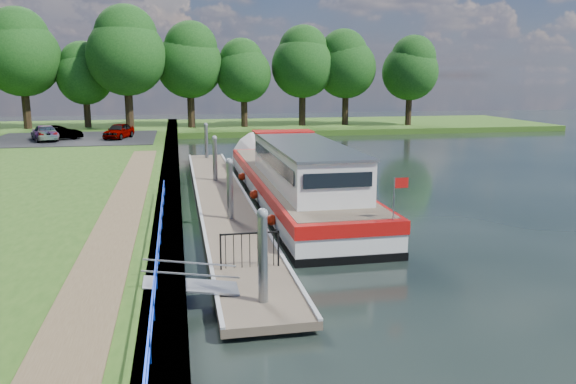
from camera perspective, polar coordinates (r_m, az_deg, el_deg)
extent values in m
plane|color=black|center=(15.79, -2.80, -11.69)|extent=(160.00, 160.00, 0.00)
cube|color=#473D2D|center=(29.93, -11.91, 0.15)|extent=(1.10, 90.00, 0.78)
cube|color=#2B4F16|center=(68.08, 0.75, 6.72)|extent=(60.00, 18.00, 0.60)
cube|color=brown|center=(23.12, -16.68, -2.46)|extent=(1.60, 40.00, 0.05)
cube|color=black|center=(53.37, -20.88, 5.10)|extent=(14.00, 12.00, 0.06)
cube|color=#0C2DBF|center=(18.00, -12.99, -4.03)|extent=(0.04, 18.00, 0.04)
cube|color=#0C2DBF|center=(18.10, -12.94, -5.09)|extent=(0.03, 18.00, 0.03)
cylinder|color=#0C2DBF|center=(11.56, -13.85, -15.01)|extent=(0.04, 0.04, 0.72)
cylinder|color=#0C2DBF|center=(13.38, -13.50, -11.18)|extent=(0.04, 0.04, 0.72)
cylinder|color=#0C2DBF|center=(15.25, -13.23, -8.28)|extent=(0.04, 0.04, 0.72)
cylinder|color=#0C2DBF|center=(17.14, -13.03, -6.02)|extent=(0.04, 0.04, 0.72)
cylinder|color=#0C2DBF|center=(19.06, -12.87, -4.20)|extent=(0.04, 0.04, 0.72)
cylinder|color=#0C2DBF|center=(20.99, -12.74, -2.72)|extent=(0.04, 0.04, 0.72)
cylinder|color=#0C2DBF|center=(22.93, -12.63, -1.49)|extent=(0.04, 0.04, 0.72)
cylinder|color=#0C2DBF|center=(24.88, -12.54, -0.46)|extent=(0.04, 0.04, 0.72)
cylinder|color=#0C2DBF|center=(26.84, -12.46, 0.43)|extent=(0.04, 0.04, 0.72)
cube|color=brown|center=(28.06, -6.73, -0.67)|extent=(2.50, 30.00, 0.24)
cube|color=#9EA0A3|center=(16.68, -3.32, -10.18)|extent=(2.30, 5.00, 0.30)
cube|color=#9EA0A3|center=(24.24, -5.95, -3.19)|extent=(2.30, 5.00, 0.30)
cube|color=#9EA0A3|center=(32.02, -7.30, 0.44)|extent=(2.30, 5.00, 0.30)
cube|color=#9EA0A3|center=(39.88, -8.12, 2.65)|extent=(2.30, 5.00, 0.30)
cube|color=#9EA0A3|center=(28.14, -4.32, -0.27)|extent=(0.12, 30.00, 0.06)
cube|color=#9EA0A3|center=(27.97, -9.17, -0.46)|extent=(0.12, 30.00, 0.06)
cylinder|color=gray|center=(14.92, -2.56, -8.56)|extent=(0.26, 0.26, 3.40)
sphere|color=gray|center=(14.42, -2.62, -2.21)|extent=(0.30, 0.30, 0.30)
cylinder|color=gray|center=(23.51, -5.89, -1.03)|extent=(0.26, 0.26, 3.40)
sphere|color=gray|center=(23.19, -5.98, 3.07)|extent=(0.30, 0.30, 0.30)
cylinder|color=gray|center=(32.32, -7.41, 2.44)|extent=(0.26, 0.26, 3.40)
sphere|color=gray|center=(32.09, -7.49, 5.43)|extent=(0.30, 0.30, 0.30)
cylinder|color=gray|center=(41.22, -8.28, 4.42)|extent=(0.26, 0.26, 3.40)
sphere|color=gray|center=(41.04, -8.35, 6.77)|extent=(0.30, 0.30, 0.30)
cube|color=#A5A8AD|center=(15.89, -9.80, -9.36)|extent=(2.58, 1.00, 0.43)
cube|color=#A5A8AD|center=(15.26, -9.81, -8.25)|extent=(2.58, 0.04, 0.41)
cube|color=#A5A8AD|center=(16.17, -9.91, -7.10)|extent=(2.58, 0.04, 0.41)
cube|color=black|center=(17.40, -6.86, -6.05)|extent=(0.05, 0.05, 1.15)
cube|color=black|center=(17.62, -0.99, -5.74)|extent=(0.05, 0.05, 1.15)
cube|color=black|center=(17.33, -3.93, -4.20)|extent=(1.85, 0.05, 0.05)
cube|color=black|center=(17.41, -6.37, -6.03)|extent=(0.02, 0.02, 1.10)
cube|color=black|center=(17.44, -5.54, -5.99)|extent=(0.02, 0.02, 1.10)
cube|color=black|center=(17.46, -4.72, -5.95)|extent=(0.02, 0.02, 1.10)
cube|color=black|center=(17.49, -3.90, -5.90)|extent=(0.02, 0.02, 1.10)
cube|color=black|center=(17.52, -3.09, -5.86)|extent=(0.02, 0.02, 1.10)
cube|color=black|center=(17.55, -2.28, -5.82)|extent=(0.02, 0.02, 1.10)
cube|color=black|center=(17.59, -1.47, -5.77)|extent=(0.02, 0.02, 1.10)
cube|color=black|center=(28.58, 0.50, -0.89)|extent=(4.00, 20.00, 0.55)
cube|color=silver|center=(28.46, 0.50, 0.29)|extent=(3.96, 19.90, 0.65)
cube|color=#B20E0C|center=(28.35, 0.50, 1.40)|extent=(4.04, 20.00, 0.48)
cube|color=brown|center=(28.31, 0.51, 1.87)|extent=(3.68, 19.20, 0.04)
cone|color=silver|center=(38.56, -2.64, 3.20)|extent=(4.00, 1.50, 4.00)
cube|color=silver|center=(25.75, 1.64, 2.87)|extent=(3.00, 11.00, 1.75)
cube|color=gray|center=(25.63, 1.65, 4.90)|extent=(3.10, 11.20, 0.10)
cube|color=black|center=(25.42, -1.70, 3.32)|extent=(0.04, 10.00, 0.55)
cube|color=black|center=(26.09, 4.91, 3.50)|extent=(0.04, 10.00, 0.55)
cube|color=black|center=(31.10, -0.64, 4.87)|extent=(2.60, 0.04, 0.55)
cube|color=black|center=(20.42, 5.11, 1.19)|extent=(2.60, 0.04, 0.55)
cube|color=#B20E0C|center=(30.68, -0.52, 6.19)|extent=(3.20, 1.60, 0.06)
cylinder|color=gray|center=(19.45, 10.70, -0.70)|extent=(0.05, 0.05, 1.50)
cube|color=#B20E0C|center=(19.44, 11.44, 0.92)|extent=(0.50, 0.02, 0.35)
sphere|color=red|center=(22.32, -1.70, -2.85)|extent=(0.44, 0.44, 0.44)
sphere|color=red|center=(27.13, -3.45, -0.24)|extent=(0.44, 0.44, 0.44)
sphere|color=red|center=(32.00, -4.68, 1.59)|extent=(0.44, 0.44, 0.44)
imported|color=#594C47|center=(21.85, 0.78, 1.27)|extent=(0.44, 0.65, 1.72)
cylinder|color=#332316|center=(65.63, -25.03, 7.55)|extent=(0.83, 0.83, 4.21)
sphere|color=#123911|center=(65.56, -25.44, 12.23)|extent=(7.95, 7.95, 7.95)
sphere|color=#123911|center=(65.80, -25.77, 13.93)|extent=(6.31, 6.31, 6.31)
cylinder|color=#332316|center=(65.03, -19.71, 7.43)|extent=(0.70, 0.70, 3.10)
sphere|color=#123911|center=(64.90, -19.95, 10.92)|extent=(5.85, 5.85, 5.85)
sphere|color=#123911|center=(65.10, -20.18, 12.19)|extent=(4.65, 4.65, 4.65)
cylinder|color=#332316|center=(61.99, -15.82, 8.05)|extent=(0.84, 0.84, 4.29)
sphere|color=#123911|center=(61.92, -16.11, 13.11)|extent=(8.10, 8.10, 8.10)
sphere|color=#123911|center=(62.16, -16.17, 14.97)|extent=(6.44, 6.44, 6.44)
cylinder|color=#332316|center=(63.83, -9.81, 8.21)|extent=(0.79, 0.79, 3.83)
sphere|color=#123911|center=(63.73, -9.97, 12.61)|extent=(7.24, 7.24, 7.24)
sphere|color=#123911|center=(63.57, -9.85, 14.25)|extent=(5.75, 5.75, 5.75)
cylinder|color=#332316|center=(64.01, -4.46, 8.09)|extent=(0.72, 0.72, 3.26)
sphere|color=#123911|center=(63.88, -4.52, 11.82)|extent=(6.16, 6.16, 6.16)
sphere|color=#123911|center=(64.13, -4.75, 13.20)|extent=(4.89, 4.89, 4.89)
cylinder|color=#332316|center=(65.42, 1.46, 8.43)|extent=(0.78, 0.78, 3.77)
sphere|color=#123911|center=(65.32, 1.48, 12.65)|extent=(7.13, 7.13, 7.13)
sphere|color=#123911|center=(65.63, 1.55, 14.21)|extent=(5.66, 5.66, 5.66)
cylinder|color=#332316|center=(66.76, 5.83, 8.39)|extent=(0.77, 0.77, 3.65)
sphere|color=#123911|center=(66.66, 5.92, 12.39)|extent=(6.89, 6.89, 6.89)
sphere|color=#123911|center=(66.61, 5.65, 13.88)|extent=(5.47, 5.47, 5.47)
cylinder|color=#332316|center=(67.45, 12.14, 8.12)|extent=(0.74, 0.74, 3.41)
sphere|color=#123911|center=(67.34, 12.30, 11.81)|extent=(6.43, 6.43, 6.43)
sphere|color=#123911|center=(67.25, 12.62, 13.17)|extent=(5.11, 5.11, 5.11)
imported|color=#999999|center=(51.81, -16.82, 5.97)|extent=(2.73, 4.23, 1.34)
imported|color=#999999|center=(52.39, -22.20, 5.60)|extent=(3.91, 2.60, 1.22)
imported|color=#999999|center=(52.29, -23.48, 5.54)|extent=(3.24, 4.88, 1.31)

